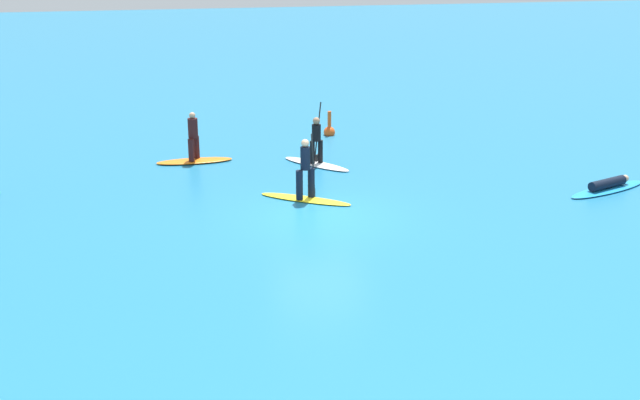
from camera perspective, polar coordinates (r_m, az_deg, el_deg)
name	(u,v)px	position (r m, az deg, el deg)	size (l,w,h in m)	color
ground_plane	(320,217)	(23.77, 0.00, -1.14)	(120.00, 120.00, 0.00)	#1E6B93
surfer_on_yellow_board	(306,183)	(25.00, -0.99, 1.16)	(2.75, 2.08, 2.07)	yellow
surfer_on_white_board	(316,153)	(28.67, -0.25, 3.24)	(2.26, 2.52, 2.14)	white
surfer_on_blue_board	(608,186)	(27.54, 19.03, 0.88)	(3.25, 1.84, 0.39)	#1E8CD1
surfer_on_orange_board	(194,150)	(29.34, -8.58, 3.37)	(2.66, 0.85, 1.77)	orange
marker_buoy	(329,131)	(32.86, 0.64, 4.75)	(0.45, 0.45, 1.06)	#E55119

